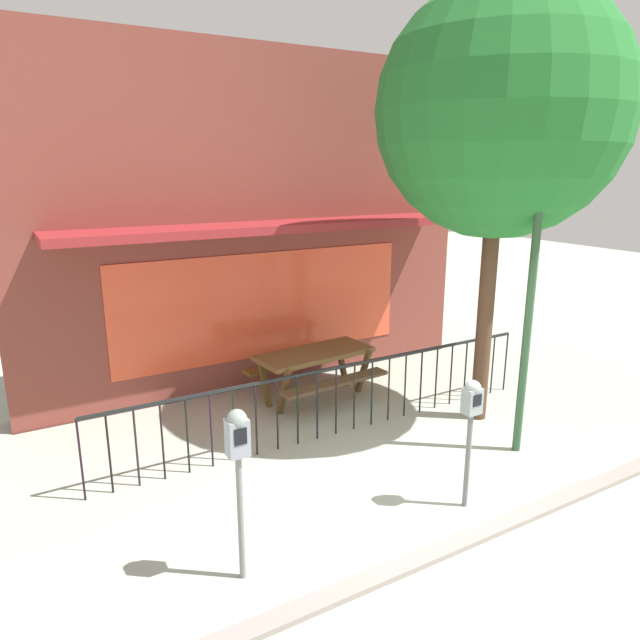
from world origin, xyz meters
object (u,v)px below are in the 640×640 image
picnic_table_left (315,362)px  parking_meter_near (238,450)px  street_tree (501,113)px  street_lamp (534,256)px  parking_meter_far (471,410)px

picnic_table_left → parking_meter_near: 4.13m
parking_meter_near → street_tree: bearing=18.5°
street_tree → street_lamp: size_ratio=1.52×
picnic_table_left → parking_meter_near: parking_meter_near is taller
parking_meter_far → picnic_table_left: bearing=89.0°
picnic_table_left → street_lamp: (1.40, -2.75, 1.88)m
street_lamp → parking_meter_far: bearing=-157.6°
picnic_table_left → parking_meter_far: bearing=-91.0°
street_lamp → picnic_table_left: bearing=117.0°
parking_meter_far → street_lamp: (1.46, 0.60, 1.39)m
picnic_table_left → street_tree: bearing=-46.1°
street_tree → picnic_table_left: bearing=133.9°
parking_meter_far → street_tree: 3.88m
parking_meter_near → parking_meter_far: parking_meter_near is taller
picnic_table_left → parking_meter_near: (-2.54, -3.20, 0.62)m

